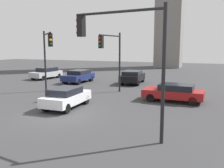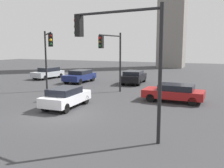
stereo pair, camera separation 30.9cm
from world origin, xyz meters
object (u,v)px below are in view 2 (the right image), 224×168
(traffic_light_1, at_px, (111,51))
(traffic_light_2, at_px, (118,44))
(car_3, at_px, (174,92))
(car_4, at_px, (66,97))
(car_1, at_px, (134,77))
(traffic_light_0, at_px, (48,49))
(car_5, at_px, (48,73))
(car_0, at_px, (80,76))

(traffic_light_1, bearing_deg, traffic_light_2, 32.04)
(car_3, relative_size, car_4, 1.10)
(traffic_light_1, xyz_separation_m, car_1, (-0.23, 6.88, -3.01))
(car_1, distance_m, car_3, 9.55)
(traffic_light_0, distance_m, car_5, 11.88)
(traffic_light_0, xyz_separation_m, car_0, (-1.40, 7.58, -3.16))
(car_3, bearing_deg, car_0, -26.07)
(traffic_light_0, height_order, traffic_light_2, traffic_light_2)
(traffic_light_1, bearing_deg, car_4, -3.22)
(car_1, height_order, car_5, car_1)
(car_0, distance_m, car_4, 12.11)
(traffic_light_1, height_order, car_5, traffic_light_1)
(traffic_light_0, height_order, car_5, traffic_light_0)
(traffic_light_1, height_order, car_0, traffic_light_1)
(car_1, bearing_deg, car_3, -148.24)
(traffic_light_0, relative_size, car_4, 1.34)
(car_1, bearing_deg, traffic_light_0, 147.95)
(car_3, relative_size, car_5, 0.99)
(traffic_light_2, relative_size, car_4, 1.43)
(traffic_light_2, relative_size, car_0, 1.31)
(traffic_light_1, distance_m, car_0, 8.78)
(car_3, bearing_deg, car_5, -22.20)
(traffic_light_2, height_order, car_1, traffic_light_2)
(traffic_light_2, xyz_separation_m, car_4, (-5.28, 3.59, -3.52))
(car_0, xyz_separation_m, car_4, (5.28, -10.89, -0.03))
(car_3, distance_m, car_5, 18.96)
(car_0, bearing_deg, car_5, -104.17)
(car_3, bearing_deg, traffic_light_2, 83.13)
(car_0, bearing_deg, car_3, 63.06)
(car_5, bearing_deg, traffic_light_0, 43.79)
(car_0, bearing_deg, car_4, 26.34)
(car_3, height_order, car_5, car_5)
(car_0, bearing_deg, traffic_light_2, 36.57)
(car_1, height_order, car_4, car_1)
(traffic_light_0, relative_size, car_3, 1.23)
(car_4, bearing_deg, car_5, 39.36)
(traffic_light_1, relative_size, car_4, 1.30)
(traffic_light_2, distance_m, car_4, 7.29)
(car_4, bearing_deg, car_0, 23.84)
(traffic_light_2, distance_m, car_1, 17.01)
(car_1, bearing_deg, car_5, 85.35)
(traffic_light_2, height_order, car_5, traffic_light_2)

